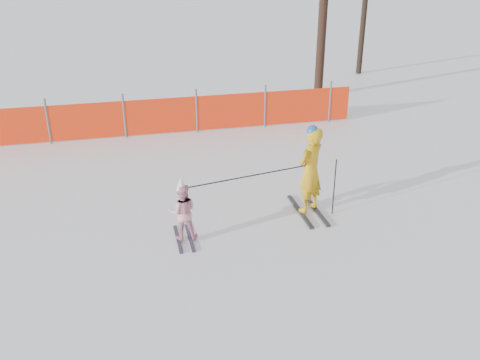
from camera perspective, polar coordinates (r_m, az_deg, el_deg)
name	(u,v)px	position (r m, az deg, el deg)	size (l,w,h in m)	color
ground	(246,240)	(9.96, 0.66, -6.41)	(120.00, 120.00, 0.00)	white
adult	(310,170)	(10.62, 7.50, 1.08)	(0.77, 1.43, 1.85)	black
child	(183,211)	(9.76, -6.14, -3.36)	(0.57, 0.99, 1.27)	black
ski_poles	(278,180)	(10.21, 4.11, 0.01)	(2.96, 0.48, 1.19)	black
safety_fence	(59,123)	(15.16, -18.78, 5.77)	(16.61, 0.06, 1.25)	#595960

